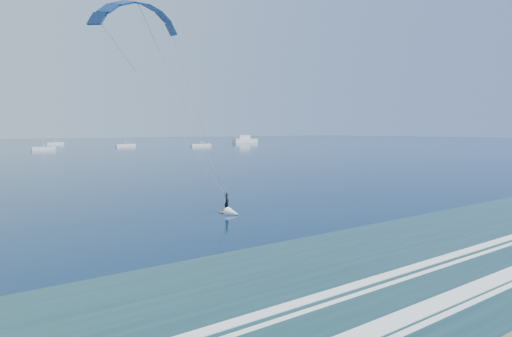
{
  "coord_description": "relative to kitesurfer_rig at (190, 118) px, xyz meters",
  "views": [
    {
      "loc": [
        -24.0,
        -5.93,
        8.2
      ],
      "look_at": [
        -0.05,
        25.73,
        4.8
      ],
      "focal_mm": 32.0,
      "sensor_mm": 36.0,
      "label": 1
    }
  ],
  "objects": [
    {
      "name": "kitesurfer_rig",
      "position": [
        0.0,
        0.0,
        0.0
      ],
      "size": [
        17.14,
        9.73,
        17.86
      ],
      "color": "orange",
      "rests_on": "ground"
    },
    {
      "name": "motor_yacht",
      "position": [
        145.87,
        195.64,
        -7.38
      ],
      "size": [
        16.53,
        4.41,
        6.63
      ],
      "color": "white",
      "rests_on": "ground"
    },
    {
      "name": "sailboat_2",
      "position": [
        23.44,
        162.96,
        -8.49
      ],
      "size": [
        8.6,
        2.4,
        11.95
      ],
      "color": "white",
      "rests_on": "ground"
    },
    {
      "name": "sailboat_3",
      "position": [
        43.24,
        228.15,
        -8.5
      ],
      "size": [
        8.51,
        2.4,
        11.6
      ],
      "color": "white",
      "rests_on": "ground"
    },
    {
      "name": "sailboat_4",
      "position": [
        63.21,
        178.29,
        -8.49
      ],
      "size": [
        9.21,
        2.4,
        12.5
      ],
      "color": "white",
      "rests_on": "ground"
    },
    {
      "name": "sailboat_5",
      "position": [
        93.3,
        158.79,
        -8.48
      ],
      "size": [
        10.57,
        2.4,
        14.07
      ],
      "color": "white",
      "rests_on": "ground"
    }
  ]
}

